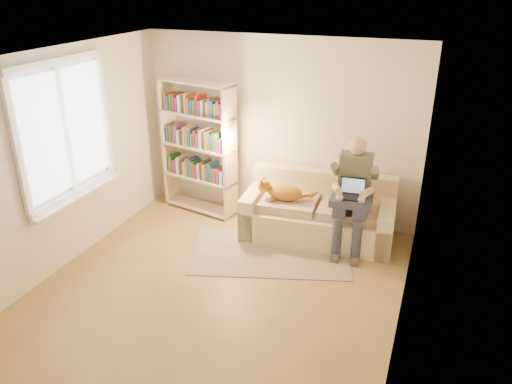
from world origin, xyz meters
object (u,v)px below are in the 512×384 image
at_px(person, 353,189).
at_px(cat, 282,192).
at_px(sofa, 318,216).
at_px(laptop, 353,192).
at_px(bookshelf, 198,142).

bearing_deg(person, cat, 178.49).
height_order(sofa, person, person).
distance_m(laptop, bookshelf, 2.40).
bearing_deg(sofa, person, -18.76).
height_order(sofa, laptop, laptop).
xyz_separation_m(sofa, laptop, (0.48, -0.25, 0.53)).
bearing_deg(cat, sofa, 14.73).
bearing_deg(bookshelf, laptop, 2.14).
distance_m(person, laptop, 0.14).
distance_m(cat, bookshelf, 1.50).
bearing_deg(person, laptop, -85.37).
height_order(sofa, bookshelf, bookshelf).
xyz_separation_m(sofa, person, (0.46, -0.12, 0.52)).
height_order(cat, bookshelf, bookshelf).
xyz_separation_m(sofa, bookshelf, (-1.87, 0.16, 0.79)).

